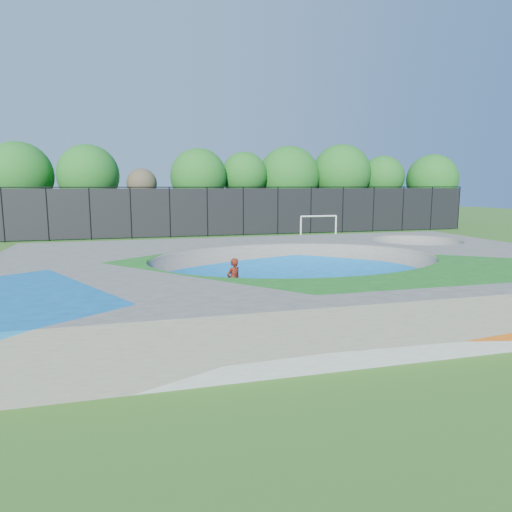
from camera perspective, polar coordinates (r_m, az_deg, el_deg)
The scene contains 7 objects.
ground at distance 17.39m, azimuth 4.97°, elevation -4.95°, with size 120.00×120.00×0.00m, color #2E601A.
skate_deck at distance 17.23m, azimuth 5.00°, elevation -2.53°, with size 22.00×14.00×1.50m, color gray.
skater at distance 16.12m, azimuth -2.81°, elevation -3.10°, with size 0.59×0.38×1.61m, color #AC280D.
skateboard at distance 16.29m, azimuth -2.79°, elevation -5.78°, with size 0.78×0.22×0.05m, color black.
soccer_goal at distance 34.36m, azimuth 7.83°, elevation 4.07°, with size 2.93×0.12×1.93m.
fence at distance 37.37m, azimuth -6.10°, elevation 5.64°, with size 48.09×0.09×4.04m.
treeline at distance 42.62m, azimuth -5.47°, elevation 9.81°, with size 53.90×7.16×8.19m.
Camera 1 is at (-5.82, -15.86, 4.12)m, focal length 32.00 mm.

